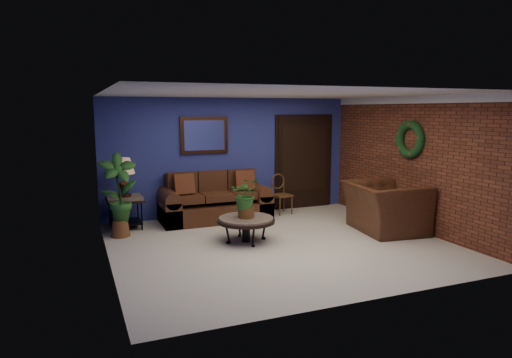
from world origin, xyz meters
name	(u,v)px	position (x,y,z in m)	size (l,w,h in m)	color
floor	(280,244)	(0.00, 0.00, 0.00)	(5.50, 5.50, 0.00)	beige
wall_back	(231,156)	(0.00, 2.50, 1.25)	(5.50, 0.04, 2.50)	navy
wall_left	(106,180)	(-2.75, 0.00, 1.25)	(0.04, 5.00, 2.50)	navy
wall_right_brick	(413,163)	(2.75, 0.00, 1.25)	(0.04, 5.00, 2.50)	brown
ceiling	(281,94)	(0.00, 0.00, 2.50)	(5.50, 5.00, 0.02)	white
crown_molding	(415,100)	(2.72, 0.00, 2.43)	(0.03, 5.00, 0.14)	white
wall_mirror	(204,135)	(-0.60, 2.46, 1.72)	(1.02, 0.06, 0.77)	#422311
closet_door	(304,162)	(1.75, 2.47, 1.05)	(1.44, 0.06, 2.18)	black
wreath	(410,139)	(2.69, 0.05, 1.70)	(0.72, 0.72, 0.16)	black
sofa	(214,204)	(-0.52, 2.08, 0.33)	(2.21, 0.95, 0.99)	#4B2415
coffee_table	(246,221)	(-0.48, 0.34, 0.37)	(0.99, 0.99, 0.42)	#4C4843
end_table	(125,204)	(-2.30, 2.05, 0.47)	(0.68, 0.68, 0.62)	#4C4843
table_lamp	(123,173)	(-2.30, 2.05, 1.08)	(0.43, 0.43, 0.71)	#422311
side_chair	(280,191)	(1.00, 2.11, 0.49)	(0.42, 0.42, 0.86)	brown
armchair	(384,207)	(2.15, 0.02, 0.45)	(1.39, 1.22, 0.91)	#4B2415
coffee_plant	(246,196)	(-0.48, 0.34, 0.80)	(0.61, 0.57, 0.69)	brown
floor_plant	(373,200)	(2.35, 0.63, 0.46)	(0.48, 0.43, 0.87)	brown
tall_plant	(119,192)	(-2.45, 1.49, 0.82)	(0.68, 0.47, 1.51)	brown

